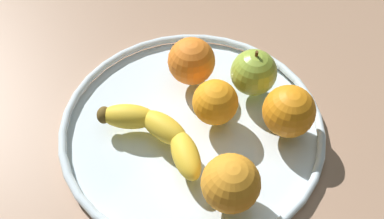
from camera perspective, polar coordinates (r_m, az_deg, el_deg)
The scene contains 8 objects.
ground_plane at distance 67.81cm, azimuth -0.00°, elevation -3.58°, with size 158.03×158.03×4.00cm, color #9E785E.
fruit_bowl at distance 65.44cm, azimuth -0.00°, elevation -2.12°, with size 38.27×38.27×1.80cm.
banana at distance 61.76cm, azimuth -4.51°, elevation -2.85°, with size 18.92×7.63×3.52cm.
apple at distance 66.95cm, azimuth 7.81°, elevation 4.66°, with size 6.90×6.90×7.70cm.
orange_center at distance 55.31cm, azimuth 4.92°, elevation -9.28°, with size 7.36×7.36×7.36cm, color orange.
orange_front_right at distance 67.77cm, azimuth -0.07°, elevation 6.13°, with size 7.17×7.17×7.17cm, color orange.
orange_front_left at distance 62.74cm, azimuth 12.14°, elevation -0.22°, with size 7.30×7.30×7.30cm, color orange.
orange_back_right at distance 62.93cm, azimuth 2.96°, elevation 0.92°, with size 6.51×6.51×6.51cm, color orange.
Camera 1 is at (-25.20, 29.59, 53.57)cm, focal length 42.18 mm.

